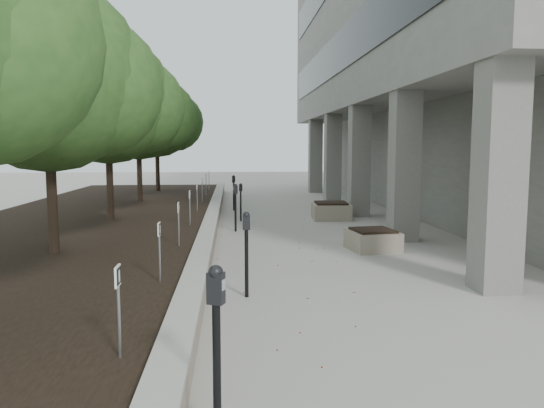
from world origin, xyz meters
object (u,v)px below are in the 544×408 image
parking_meter_1 (217,357)px  planter_back (331,210)px  parking_meter_5 (234,193)px  crabapple_tree_4 (138,131)px  crabapple_tree_5 (157,134)px  planter_front (373,239)px  parking_meter_3 (235,208)px  crabapple_tree_2 (48,117)px  parking_meter_4 (241,202)px  crabapple_tree_3 (108,126)px  parking_meter_2 (247,255)px

parking_meter_1 → planter_back: parking_meter_1 is taller
planter_back → parking_meter_5: bearing=140.8°
crabapple_tree_4 → planter_back: bearing=-20.9°
crabapple_tree_4 → crabapple_tree_5: same height
crabapple_tree_5 → planter_front: crabapple_tree_5 is taller
parking_meter_5 → planter_front: bearing=-83.2°
parking_meter_3 → crabapple_tree_5: bearing=93.2°
crabapple_tree_4 → crabapple_tree_2: bearing=-90.0°
parking_meter_4 → crabapple_tree_5: bearing=102.6°
planter_back → parking_meter_4: bearing=-175.2°
crabapple_tree_5 → planter_back: bearing=-47.5°
crabapple_tree_3 → parking_meter_2: crabapple_tree_3 is taller
crabapple_tree_3 → planter_front: bearing=-24.7°
crabapple_tree_2 → parking_meter_5: bearing=70.0°
crabapple_tree_2 → crabapple_tree_3: 5.00m
crabapple_tree_5 → parking_meter_4: (3.89, -7.97, -2.47)m
crabapple_tree_5 → crabapple_tree_4: bearing=-90.0°
crabapple_tree_3 → parking_meter_3: size_ratio=3.77×
crabapple_tree_2 → parking_meter_4: 8.41m
parking_meter_3 → parking_meter_5: bearing=73.6°
crabapple_tree_3 → parking_meter_5: (3.66, 5.07, -2.41)m
parking_meter_4 → parking_meter_2: bearing=-103.7°
parking_meter_3 → parking_meter_4: bearing=68.2°
planter_front → planter_back: 5.54m
crabapple_tree_4 → parking_meter_1: bearing=-78.2°
crabapple_tree_3 → parking_meter_2: size_ratio=3.73×
planter_front → crabapple_tree_3: bearing=155.3°
crabapple_tree_4 → parking_meter_5: size_ratio=3.85×
crabapple_tree_5 → parking_meter_1: (3.46, -21.50, -2.33)m
crabapple_tree_3 → parking_meter_2: (3.83, -7.07, -2.39)m
parking_meter_1 → parking_meter_4: 13.54m
crabapple_tree_2 → planter_front: (7.05, 1.76, -2.86)m
crabapple_tree_4 → parking_meter_4: crabapple_tree_4 is taller
planter_front → crabapple_tree_2: bearing=-166.0°
parking_meter_4 → parking_meter_5: bearing=81.0°
parking_meter_2 → parking_meter_4: parking_meter_2 is taller
parking_meter_2 → parking_meter_3: size_ratio=1.01×
crabapple_tree_2 → parking_meter_5: 10.98m
crabapple_tree_2 → parking_meter_5: size_ratio=3.85×
parking_meter_1 → crabapple_tree_2: bearing=139.9°
parking_meter_1 → planter_back: 14.27m
crabapple_tree_3 → crabapple_tree_4: size_ratio=1.00×
parking_meter_1 → planter_back: bearing=97.3°
crabapple_tree_4 → parking_meter_5: (3.66, 0.07, -2.41)m
parking_meter_3 → planter_front: (3.35, -3.08, -0.46)m
crabapple_tree_4 → parking_meter_3: bearing=-54.4°
crabapple_tree_4 → parking_meter_3: crabapple_tree_4 is taller
planter_back → parking_meter_1: bearing=-104.6°
crabapple_tree_3 → crabapple_tree_4: same height
crabapple_tree_3 → parking_meter_4: 5.03m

